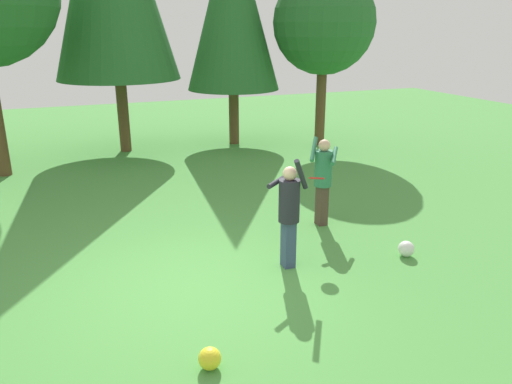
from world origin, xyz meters
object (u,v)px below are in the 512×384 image
Objects in this scene: frisbee at (317,178)px; ball_white at (406,249)px; person_thrower at (289,208)px; person_catcher at (323,175)px; tree_right at (232,4)px; tree_far_right at (324,23)px; ball_blue at (293,201)px; ball_yellow at (210,358)px.

frisbee reaches higher than ball_white.
person_catcher is at bearing 10.94° from person_thrower.
person_thrower is 1.09× the size of person_catcher.
ball_white is 10.33m from tree_right.
person_catcher is 8.32m from tree_right.
person_thrower is at bearing 168.44° from ball_white.
person_thrower is 9.84m from tree_right.
ball_white is 9.40m from tree_far_right.
tree_far_right is at bearing -172.99° from person_catcher.
ball_blue is 5.68m from ball_yellow.
ball_blue is 0.74× the size of ball_white.
tree_far_right reaches higher than ball_white.
person_thrower is at bearing -9.44° from person_catcher.
tree_far_right reaches higher than ball_blue.
frisbee is at bearing -105.30° from ball_blue.
person_catcher is 8.49× the size of ball_blue.
frisbee is at bearing -119.12° from tree_far_right.
ball_yellow reaches higher than ball_blue.
tree_right reaches higher than ball_white.
tree_far_right reaches higher than ball_yellow.
tree_right is at bearing 82.52° from ball_blue.
ball_yellow is 0.04× the size of tree_right.
tree_far_right is (3.40, 6.34, 2.85)m from person_catcher.
tree_far_right is (2.74, 8.18, 3.75)m from ball_white.
ball_white is (1.28, -0.95, -1.15)m from frisbee.
person_thrower is 0.27× the size of tree_right.
frisbee is 1.77× the size of ball_blue.
tree_far_right is at bearing -24.68° from tree_right.
tree_right is (0.78, 7.54, 3.43)m from person_catcher.
ball_yellow is at bearing -158.20° from ball_white.
frisbee is at bearing 43.17° from ball_yellow.
person_catcher is 4.80× the size of frisbee.
person_thrower is at bearing -117.26° from ball_blue.
frisbee is 3.91m from ball_yellow.
ball_yellow is at bearing -168.31° from person_thrower.
tree_right reaches higher than ball_blue.
ball_white is at bearing -36.55° from frisbee.
person_thrower is 3.07m from ball_blue.
tree_far_right is (2.62, -1.20, -0.57)m from tree_right.
ball_blue is at bearing -97.48° from tree_right.
ball_yellow is 4.32m from ball_white.
person_catcher is at bearing -118.20° from tree_far_right.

